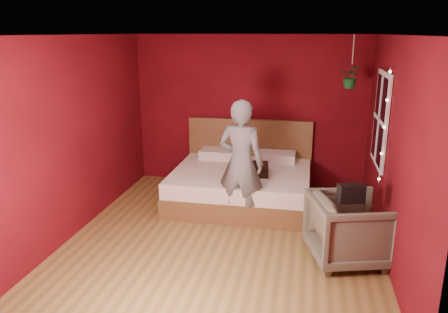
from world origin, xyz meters
The scene contains 10 objects.
floor centered at (0.00, 0.00, 0.00)m, with size 4.50×4.50×0.00m, color olive.
room_walls centered at (0.00, 0.00, 1.68)m, with size 4.04×4.54×2.62m.
window centered at (1.97, 0.90, 1.50)m, with size 0.05×0.97×1.27m.
fairy_lights centered at (1.94, 0.38, 1.50)m, with size 0.04×0.04×1.45m.
bed centered at (0.02, 1.39, 0.31)m, with size 2.15×1.83×1.18m.
person centered at (0.13, 0.50, 0.89)m, with size 0.65×0.43×1.78m, color slate.
armchair centered at (1.55, -0.29, 0.40)m, with size 0.86×0.88×0.80m, color #625F4D.
handbag centered at (1.52, -0.44, 0.90)m, with size 0.29×0.14×0.20m, color black.
throw_pillow centered at (0.24, 1.13, 0.61)m, with size 0.43×0.43×0.15m, color black.
hanging_plant centered at (1.59, 1.51, 2.00)m, with size 0.38×0.36×0.77m.
Camera 1 is at (1.02, -5.18, 2.63)m, focal length 35.00 mm.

